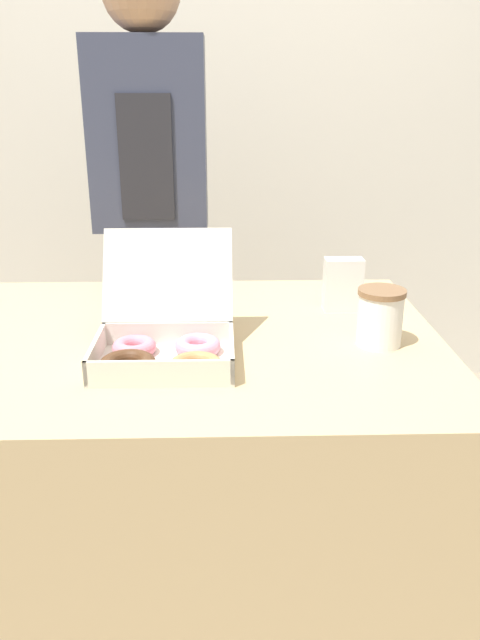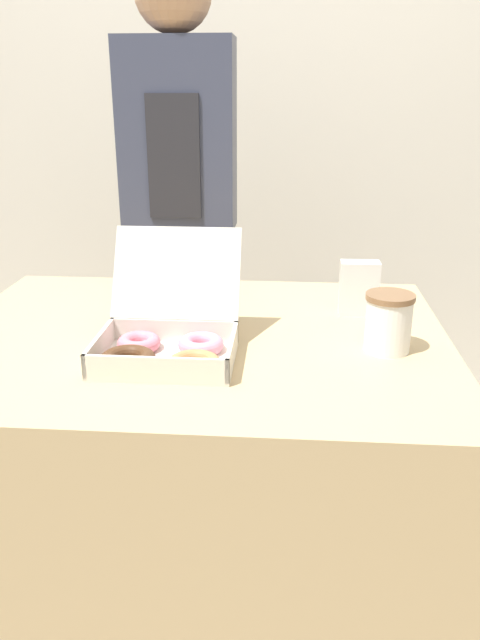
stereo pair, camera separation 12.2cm
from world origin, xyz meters
TOP-DOWN VIEW (x-y plane):
  - ground_plane at (0.00, 0.00)m, footprint 14.00×14.00m
  - wall_back at (0.00, 1.41)m, footprint 10.00×0.05m
  - table at (0.00, 0.00)m, footprint 1.14×0.87m
  - donut_box at (-0.04, -0.14)m, footprint 0.28×0.34m
  - coffee_cup at (0.42, -0.06)m, footprint 0.10×0.10m
  - napkin_holder at (0.38, 0.17)m, footprint 0.09×0.05m
  - person_customer at (-0.14, 0.65)m, footprint 0.35×0.23m

SIDE VIEW (x-z plane):
  - ground_plane at x=0.00m, z-range 0.00..0.00m
  - table at x=0.00m, z-range 0.00..0.75m
  - donut_box at x=-0.04m, z-range 0.67..0.91m
  - coffee_cup at x=0.42m, z-range 0.75..0.88m
  - napkin_holder at x=0.38m, z-range 0.75..0.89m
  - person_customer at x=-0.14m, z-range 0.13..1.80m
  - wall_back at x=0.00m, z-range 0.00..2.60m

